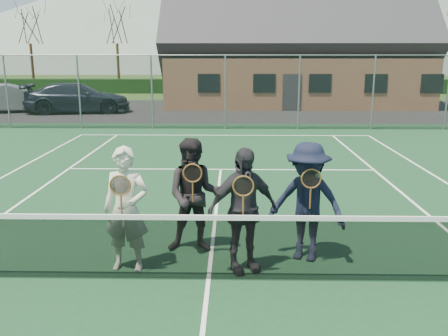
{
  "coord_description": "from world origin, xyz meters",
  "views": [
    {
      "loc": [
        0.33,
        -5.99,
        3.06
      ],
      "look_at": [
        0.19,
        1.5,
        1.25
      ],
      "focal_mm": 38.0,
      "sensor_mm": 36.0,
      "label": 1
    }
  ],
  "objects_px": {
    "tennis_net": "(208,245)",
    "player_b": "(194,196)",
    "clubhouse": "(294,38)",
    "player_c": "(243,210)",
    "car_c": "(78,98)",
    "player_d": "(307,202)",
    "car_b": "(11,98)",
    "player_a": "(126,209)"
  },
  "relations": [
    {
      "from": "tennis_net",
      "to": "player_c",
      "type": "distance_m",
      "value": 0.69
    },
    {
      "from": "clubhouse",
      "to": "player_b",
      "type": "height_order",
      "value": "clubhouse"
    },
    {
      "from": "tennis_net",
      "to": "player_b",
      "type": "bearing_deg",
      "value": 104.4
    },
    {
      "from": "player_c",
      "to": "car_c",
      "type": "bearing_deg",
      "value": 114.12
    },
    {
      "from": "clubhouse",
      "to": "player_c",
      "type": "height_order",
      "value": "clubhouse"
    },
    {
      "from": "player_b",
      "to": "player_c",
      "type": "bearing_deg",
      "value": -43.08
    },
    {
      "from": "car_c",
      "to": "player_c",
      "type": "distance_m",
      "value": 20.45
    },
    {
      "from": "player_b",
      "to": "player_d",
      "type": "distance_m",
      "value": 1.72
    },
    {
      "from": "car_b",
      "to": "clubhouse",
      "type": "height_order",
      "value": "clubhouse"
    },
    {
      "from": "player_b",
      "to": "player_d",
      "type": "bearing_deg",
      "value": -9.57
    },
    {
      "from": "player_a",
      "to": "tennis_net",
      "type": "bearing_deg",
      "value": -16.12
    },
    {
      "from": "car_b",
      "to": "car_c",
      "type": "distance_m",
      "value": 3.64
    },
    {
      "from": "car_c",
      "to": "player_d",
      "type": "xyz_separation_m",
      "value": [
        9.32,
        -18.27,
        0.14
      ]
    },
    {
      "from": "car_c",
      "to": "player_d",
      "type": "height_order",
      "value": "player_d"
    },
    {
      "from": "player_d",
      "to": "car_c",
      "type": "bearing_deg",
      "value": 117.03
    },
    {
      "from": "player_d",
      "to": "car_b",
      "type": "bearing_deg",
      "value": 125.02
    },
    {
      "from": "car_b",
      "to": "player_b",
      "type": "distance_m",
      "value": 21.4
    },
    {
      "from": "player_b",
      "to": "player_a",
      "type": "bearing_deg",
      "value": -142.89
    },
    {
      "from": "player_a",
      "to": "player_c",
      "type": "xyz_separation_m",
      "value": [
        1.64,
        0.0,
        -0.0
      ]
    },
    {
      "from": "clubhouse",
      "to": "player_c",
      "type": "distance_m",
      "value": 24.12
    },
    {
      "from": "player_d",
      "to": "player_c",
      "type": "bearing_deg",
      "value": -157.43
    },
    {
      "from": "car_b",
      "to": "tennis_net",
      "type": "height_order",
      "value": "car_b"
    },
    {
      "from": "car_c",
      "to": "tennis_net",
      "type": "relative_size",
      "value": 0.46
    },
    {
      "from": "tennis_net",
      "to": "player_a",
      "type": "distance_m",
      "value": 1.28
    },
    {
      "from": "player_c",
      "to": "player_d",
      "type": "bearing_deg",
      "value": 22.57
    },
    {
      "from": "tennis_net",
      "to": "car_c",
      "type": "bearing_deg",
      "value": 112.54
    },
    {
      "from": "car_b",
      "to": "car_c",
      "type": "relative_size",
      "value": 0.84
    },
    {
      "from": "car_c",
      "to": "car_b",
      "type": "bearing_deg",
      "value": 77.67
    },
    {
      "from": "player_c",
      "to": "tennis_net",
      "type": "bearing_deg",
      "value": -144.1
    },
    {
      "from": "player_a",
      "to": "player_d",
      "type": "height_order",
      "value": "same"
    },
    {
      "from": "tennis_net",
      "to": "player_b",
      "type": "distance_m",
      "value": 1.13
    },
    {
      "from": "car_b",
      "to": "player_a",
      "type": "bearing_deg",
      "value": -169.26
    },
    {
      "from": "car_c",
      "to": "player_c",
      "type": "bearing_deg",
      "value": -164.78
    },
    {
      "from": "player_b",
      "to": "player_d",
      "type": "height_order",
      "value": "same"
    },
    {
      "from": "player_a",
      "to": "car_c",
      "type": "bearing_deg",
      "value": 109.78
    },
    {
      "from": "player_a",
      "to": "player_d",
      "type": "xyz_separation_m",
      "value": [
        2.6,
        0.4,
        -0.0
      ]
    },
    {
      "from": "player_c",
      "to": "car_b",
      "type": "bearing_deg",
      "value": 122.42
    },
    {
      "from": "player_c",
      "to": "clubhouse",
      "type": "bearing_deg",
      "value": 81.51
    },
    {
      "from": "clubhouse",
      "to": "player_c",
      "type": "xyz_separation_m",
      "value": [
        -3.53,
        -23.66,
        -3.07
      ]
    },
    {
      "from": "tennis_net",
      "to": "player_b",
      "type": "height_order",
      "value": "player_b"
    },
    {
      "from": "player_a",
      "to": "player_b",
      "type": "height_order",
      "value": "same"
    },
    {
      "from": "car_c",
      "to": "player_b",
      "type": "xyz_separation_m",
      "value": [
        7.62,
        -17.98,
        0.14
      ]
    }
  ]
}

